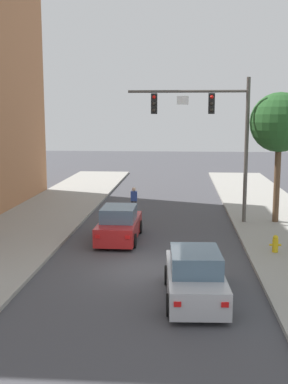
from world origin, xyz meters
TOP-DOWN VIEW (x-y plane):
  - ground_plane at (0.00, 0.00)m, footprint 120.00×120.00m
  - traffic_signal_mast at (2.85, 7.89)m, footprint 6.25×0.38m
  - car_lead_red at (-1.58, 4.21)m, footprint 1.86×4.25m
  - car_following_silver at (1.71, -2.66)m, footprint 2.01×4.32m
  - pedestrian_crossing_road at (-1.46, 9.74)m, footprint 0.36×0.22m
  - fire_hydrant at (5.14, 2.27)m, footprint 0.48×0.24m
  - street_tree_second at (6.27, 8.08)m, footprint 3.07×3.07m

SIDE VIEW (x-z plane):
  - ground_plane at x=0.00m, z-range 0.00..0.00m
  - fire_hydrant at x=5.14m, z-range 0.15..0.87m
  - car_lead_red at x=-1.58m, z-range -0.08..1.52m
  - car_following_silver at x=1.71m, z-range -0.08..1.52m
  - pedestrian_crossing_road at x=-1.46m, z-range 0.09..1.73m
  - traffic_signal_mast at x=2.85m, z-range 1.58..9.08m
  - street_tree_second at x=6.27m, z-range 1.95..8.71m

